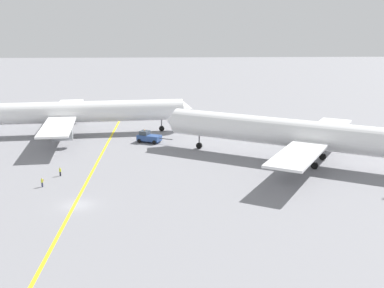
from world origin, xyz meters
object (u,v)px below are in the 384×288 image
pushback_tug (149,137)px  ground_crew_marshaller_foreground (60,172)px  airliner_being_pushed (304,135)px  ground_crew_ramp_agent_by_cones (42,182)px  airliner_at_gate_left (72,113)px

pushback_tug → ground_crew_marshaller_foreground: (-14.67, -23.77, -0.41)m
airliner_being_pushed → ground_crew_ramp_agent_by_cones: bearing=-165.3°
airliner_at_gate_left → airliner_being_pushed: airliner_being_pushed is taller
airliner_being_pushed → pushback_tug: (-30.60, 17.20, -4.29)m
ground_crew_ramp_agent_by_cones → ground_crew_marshaller_foreground: bearing=73.6°
pushback_tug → ground_crew_marshaller_foreground: size_ratio=5.22×
airliner_being_pushed → ground_crew_marshaller_foreground: bearing=-171.7°
airliner_at_gate_left → pushback_tug: size_ratio=7.05×
airliner_at_gate_left → ground_crew_ramp_agent_by_cones: size_ratio=36.85×
ground_crew_ramp_agent_by_cones → airliner_at_gate_left: bearing=93.4°
ground_crew_marshaller_foreground → airliner_at_gate_left: bearing=96.9°
pushback_tug → airliner_being_pushed: bearing=-29.3°
airliner_at_gate_left → pushback_tug: airliner_at_gate_left is taller
airliner_at_gate_left → ground_crew_marshaller_foreground: size_ratio=36.80×
airliner_at_gate_left → pushback_tug: (18.65, -9.04, -4.11)m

